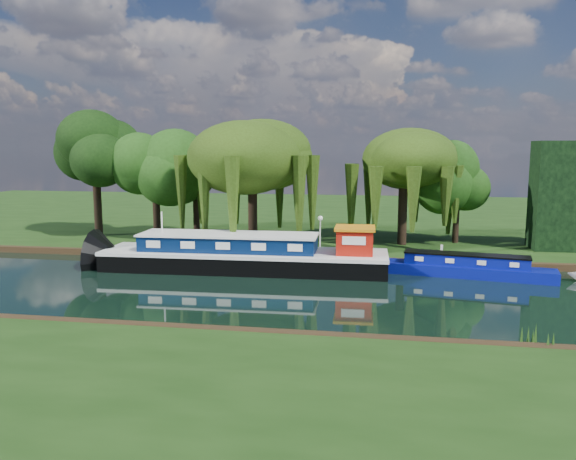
# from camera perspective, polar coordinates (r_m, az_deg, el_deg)

# --- Properties ---
(ground) EXTENTS (120.00, 120.00, 0.00)m
(ground) POSITION_cam_1_polar(r_m,az_deg,el_deg) (31.56, 0.22, -6.22)
(ground) COLOR black
(far_bank) EXTENTS (120.00, 52.00, 0.45)m
(far_bank) POSITION_cam_1_polar(r_m,az_deg,el_deg) (64.79, 5.15, 1.47)
(far_bank) COLOR black
(far_bank) RESTS_ON ground
(dutch_barge) EXTENTS (18.68, 4.71, 3.92)m
(dutch_barge) POSITION_cam_1_polar(r_m,az_deg,el_deg) (36.77, -4.24, -2.60)
(dutch_barge) COLOR black
(dutch_barge) RESTS_ON ground
(narrowboat) EXTENTS (10.72, 3.57, 1.54)m
(narrowboat) POSITION_cam_1_polar(r_m,az_deg,el_deg) (36.70, 17.59, -3.67)
(narrowboat) COLOR #081082
(narrowboat) RESTS_ON ground
(red_dinghy) EXTENTS (3.39, 2.91, 0.59)m
(red_dinghy) POSITION_cam_1_polar(r_m,az_deg,el_deg) (40.95, -16.22, -3.17)
(red_dinghy) COLOR #9B140B
(red_dinghy) RESTS_ON ground
(willow_left) EXTENTS (7.62, 7.62, 9.14)m
(willow_left) POSITION_cam_1_polar(r_m,az_deg,el_deg) (42.56, -3.66, 7.18)
(willow_left) COLOR black
(willow_left) RESTS_ON far_bank
(willow_right) EXTENTS (6.69, 6.69, 8.15)m
(willow_right) POSITION_cam_1_polar(r_m,az_deg,el_deg) (44.29, 11.69, 6.18)
(willow_right) COLOR black
(willow_right) RESTS_ON far_bank
(tree_far_left) EXTENTS (5.40, 5.40, 8.69)m
(tree_far_left) POSITION_cam_1_polar(r_m,az_deg,el_deg) (47.12, -13.36, 6.25)
(tree_far_left) COLOR black
(tree_far_left) RESTS_ON far_bank
(tree_far_back) EXTENTS (5.70, 5.70, 9.58)m
(tree_far_back) POSITION_cam_1_polar(r_m,az_deg,el_deg) (50.66, -18.98, 6.98)
(tree_far_back) COLOR black
(tree_far_back) RESTS_ON far_bank
(tree_far_mid) EXTENTS (4.73, 4.73, 7.75)m
(tree_far_mid) POSITION_cam_1_polar(r_m,az_deg,el_deg) (48.29, -9.39, 5.70)
(tree_far_mid) COLOR black
(tree_far_mid) RESTS_ON far_bank
(tree_far_right) EXTENTS (4.23, 4.23, 6.93)m
(tree_far_right) POSITION_cam_1_polar(r_m,az_deg,el_deg) (46.21, 16.85, 4.63)
(tree_far_right) COLOR black
(tree_far_right) RESTS_ON far_bank
(conifer_hedge) EXTENTS (6.00, 3.00, 8.00)m
(conifer_hedge) POSITION_cam_1_polar(r_m,az_deg,el_deg) (46.43, 27.21, 3.11)
(conifer_hedge) COLOR black
(conifer_hedge) RESTS_ON far_bank
(lamppost) EXTENTS (0.36, 0.36, 2.56)m
(lamppost) POSITION_cam_1_polar(r_m,az_deg,el_deg) (41.25, 3.29, 0.64)
(lamppost) COLOR silver
(lamppost) RESTS_ON far_bank
(mooring_posts) EXTENTS (19.16, 0.16, 1.00)m
(mooring_posts) POSITION_cam_1_polar(r_m,az_deg,el_deg) (39.55, 1.50, -1.84)
(mooring_posts) COLOR silver
(mooring_posts) RESTS_ON far_bank
(reeds_near) EXTENTS (33.70, 1.50, 1.10)m
(reeds_near) POSITION_cam_1_polar(r_m,az_deg,el_deg) (23.81, 13.88, -9.98)
(reeds_near) COLOR #1C4111
(reeds_near) RESTS_ON ground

